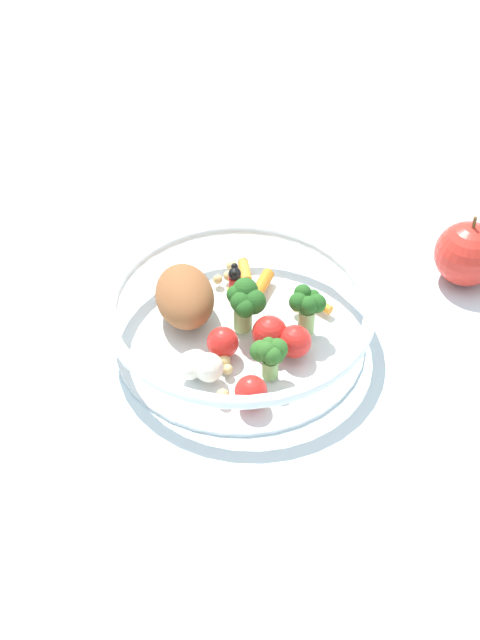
{
  "coord_description": "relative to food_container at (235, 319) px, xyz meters",
  "views": [
    {
      "loc": [
        0.19,
        -0.56,
        0.56
      ],
      "look_at": [
        0.0,
        -0.01,
        0.03
      ],
      "focal_mm": 47.65,
      "sensor_mm": 36.0,
      "label": 1
    }
  ],
  "objects": [
    {
      "name": "loose_apple",
      "position": [
        0.19,
        0.16,
        0.0
      ],
      "size": [
        0.07,
        0.07,
        0.08
      ],
      "color": "red",
      "rests_on": "ground_plane"
    },
    {
      "name": "food_container",
      "position": [
        0.0,
        0.0,
        0.0
      ],
      "size": [
        0.25,
        0.25,
        0.06
      ],
      "color": "white",
      "rests_on": "ground_plane"
    },
    {
      "name": "ground_plane",
      "position": [
        0.0,
        0.01,
        -0.03
      ],
      "size": [
        2.4,
        2.4,
        0.0
      ],
      "primitive_type": "plane",
      "color": "silver"
    }
  ]
}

